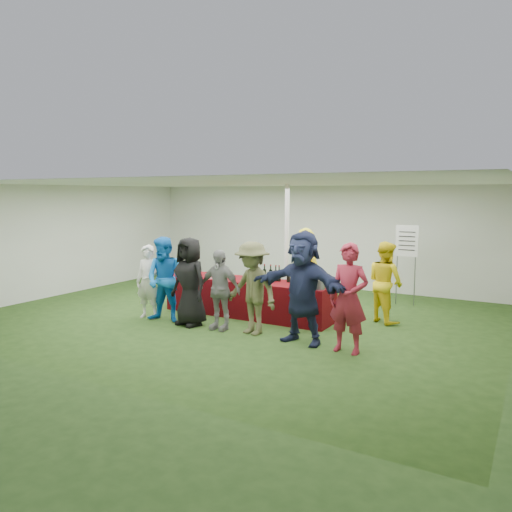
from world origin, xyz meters
The scene contains 18 objects.
ground centered at (0.00, 0.00, 0.00)m, with size 60.00×60.00×0.00m, color #284719.
tent centered at (0.50, 1.20, 1.35)m, with size 10.00×10.00×10.00m.
serving_table centered at (0.11, 0.18, 0.38)m, with size 3.60×0.80×0.75m, color #57080A.
wine_bottles centered at (0.68, 0.32, 0.87)m, with size 0.61×0.10×0.32m.
wine_glasses centered at (-0.29, -0.08, 0.86)m, with size 2.79×0.12×0.16m.
water_bottle centered at (0.25, 0.26, 0.85)m, with size 0.07×0.07×0.23m.
bar_towel centered at (1.72, 0.23, 0.77)m, with size 0.25×0.18×0.03m, color white.
dump_bucket centered at (1.77, -0.04, 0.84)m, with size 0.25×0.25×0.18m, color slate.
wine_list_sign centered at (2.69, 2.79, 1.32)m, with size 0.50×0.03×1.80m.
staff_pourer centered at (1.13, 0.80, 0.91)m, with size 0.66×0.43×1.81m, color yellow.
staff_back centered at (2.70, 1.07, 0.79)m, with size 0.77×0.60×1.59m, color yellow.
customer_0 centered at (-1.51, -0.98, 0.74)m, with size 0.54×0.36×1.48m, color silver.
customer_1 centered at (-1.04, -1.02, 0.83)m, with size 0.81×0.63×1.67m, color blue.
customer_2 centered at (-0.47, -1.00, 0.84)m, with size 0.82×0.54×1.68m, color black.
customer_3 centered at (0.19, -0.97, 0.75)m, with size 0.87×0.36×1.49m, color gray.
customer_4 centered at (0.87, -0.94, 0.83)m, with size 1.08×0.62×1.66m, color brown.
customer_5 centered at (1.87, -0.98, 0.95)m, with size 1.77×0.56×1.90m, color #1D2444.
customer_6 centered at (2.71, -1.09, 0.87)m, with size 0.64×0.42×1.75m, color maroon.
Camera 1 is at (5.25, -8.46, 2.51)m, focal length 35.00 mm.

